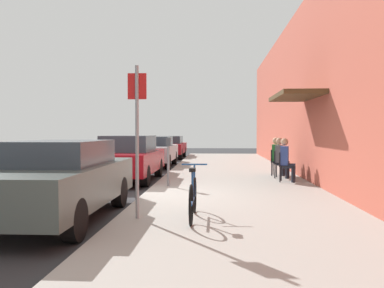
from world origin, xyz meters
name	(u,v)px	position (x,y,z in m)	size (l,w,h in m)	color
ground_plane	(142,199)	(0.00, 0.00, 0.00)	(60.00, 60.00, 0.00)	#2D2D30
sidewalk_slab	(234,186)	(2.25, 2.00, 0.06)	(4.50, 32.00, 0.12)	#9E9B93
building_facade	(321,86)	(4.65, 2.00, 2.88)	(1.40, 32.00, 5.76)	#BC5442
parked_car_0	(58,179)	(-1.10, -2.34, 0.75)	(1.80, 4.40, 1.43)	#47514C
parked_car_1	(128,158)	(-1.10, 3.51, 0.76)	(1.80, 4.40, 1.47)	maroon
parked_car_2	(154,151)	(-1.10, 8.99, 0.73)	(1.80, 4.40, 1.38)	#B7B7BC
parked_car_3	(169,146)	(-1.10, 15.10, 0.70)	(1.80, 4.40, 1.34)	maroon
parking_meter	(168,158)	(0.45, 1.46, 0.89)	(0.12, 0.10, 1.32)	slate
street_sign	(137,129)	(0.40, -2.63, 1.64)	(0.32, 0.06, 2.60)	gray
bicycle_0	(193,198)	(1.35, -2.64, 0.48)	(0.46, 1.71, 0.90)	black
cafe_chair_0	(284,165)	(3.77, 2.64, 0.62)	(0.53, 0.53, 0.87)	black
seated_patron_0	(287,158)	(3.83, 2.63, 0.82)	(0.49, 0.44, 1.29)	#232838
cafe_chair_1	(279,162)	(3.77, 3.62, 0.62)	(0.54, 0.54, 0.87)	black
seated_patron_1	(281,156)	(3.83, 3.60, 0.82)	(0.50, 0.45, 1.29)	#232838
cafe_chair_2	(276,161)	(3.77, 4.37, 0.62)	(0.54, 0.54, 0.87)	black
seated_patron_2	(278,155)	(3.83, 4.35, 0.82)	(0.50, 0.45, 1.29)	#232838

